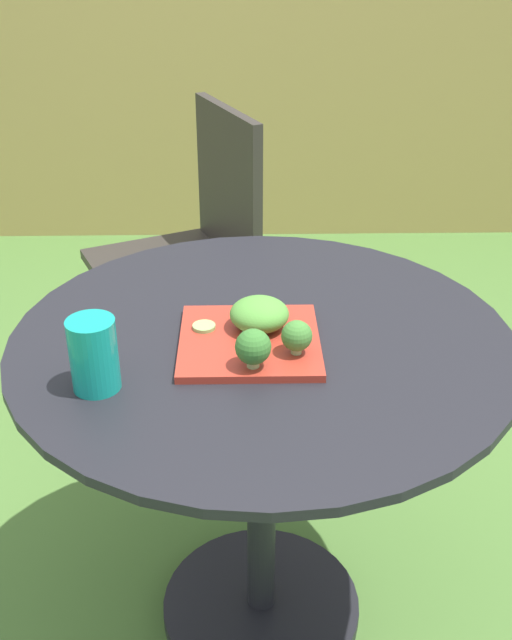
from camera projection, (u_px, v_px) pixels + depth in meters
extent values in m
plane|color=#4C7533|center=(261.00, 612.00, 1.73)|extent=(12.00, 12.00, 0.00)
cube|color=tan|center=(249.00, 102.00, 3.40)|extent=(8.00, 0.08, 1.24)
cylinder|color=black|center=(262.00, 339.00, 1.38)|extent=(0.91, 0.91, 0.02)
cylinder|color=black|center=(262.00, 485.00, 1.55)|extent=(0.06, 0.06, 0.68)
cylinder|color=black|center=(261.00, 606.00, 1.72)|extent=(0.44, 0.44, 0.04)
cube|color=#332D28|center=(169.00, 268.00, 2.32)|extent=(0.58, 0.58, 0.03)
cube|color=#332D28|center=(228.00, 183.00, 2.28)|extent=(0.20, 0.39, 0.45)
cylinder|color=#332D28|center=(103.00, 317.00, 2.50)|extent=(0.02, 0.02, 0.43)
cylinder|color=#332D28|center=(136.00, 371.00, 2.22)|extent=(0.02, 0.02, 0.43)
cylinder|color=#332D28|center=(205.00, 295.00, 2.64)|extent=(0.02, 0.02, 0.43)
cylinder|color=#332D28|center=(248.00, 343.00, 2.35)|extent=(0.02, 0.02, 0.43)
cube|color=#AD3323|center=(249.00, 341.00, 1.34)|extent=(0.25, 0.25, 0.01)
cylinder|color=#149989|center=(94.00, 355.00, 1.20)|extent=(0.08, 0.08, 0.12)
cylinder|color=#118275|center=(95.00, 364.00, 1.21)|extent=(0.07, 0.07, 0.09)
cube|color=silver|center=(259.00, 316.00, 1.40)|extent=(0.04, 0.11, 0.00)
cube|color=silver|center=(247.00, 337.00, 1.34)|extent=(0.04, 0.05, 0.00)
ellipsoid|color=#519338|center=(259.00, 314.00, 1.35)|extent=(0.11, 0.11, 0.06)
cylinder|color=#99B770|center=(296.00, 350.00, 1.29)|extent=(0.02, 0.02, 0.01)
sphere|color=#427F33|center=(297.00, 336.00, 1.28)|extent=(0.05, 0.05, 0.05)
cylinder|color=#99B770|center=(253.00, 363.00, 1.25)|extent=(0.02, 0.02, 0.01)
sphere|color=#38752D|center=(253.00, 347.00, 1.24)|extent=(0.06, 0.06, 0.06)
cylinder|color=#8EB766|center=(204.00, 327.00, 1.36)|extent=(0.04, 0.04, 0.01)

